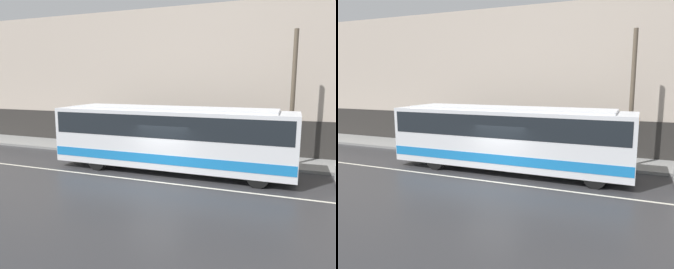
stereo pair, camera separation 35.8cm
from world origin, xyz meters
The scene contains 7 objects.
ground_plane centered at (0.00, 0.00, 0.00)m, with size 60.00×60.00×0.00m, color #2D2D30.
sidewalk centered at (0.00, 5.46, 0.08)m, with size 60.00×2.91×0.16m.
building_facade centered at (0.00, 7.06, 4.43)m, with size 60.00×0.35×9.18m.
lane_stripe centered at (0.00, 0.00, 0.00)m, with size 54.00×0.14×0.01m.
transit_bus centered at (-0.06, 1.96, 1.85)m, with size 12.09×2.61×3.27m.
utility_pole_near centered at (5.56, 4.81, 3.65)m, with size 0.23×0.23×6.98m.
pedestrian_waiting centered at (1.94, 5.16, 0.91)m, with size 0.36×0.36×1.63m.
Camera 1 is at (5.62, -13.25, 4.57)m, focal length 35.00 mm.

